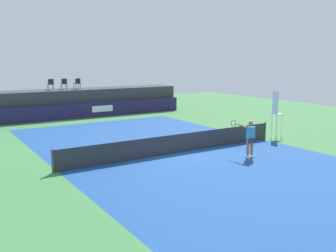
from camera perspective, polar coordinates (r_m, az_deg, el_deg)
ground_plane at (r=21.22m, az=-3.09°, el=-2.45°), size 48.00×48.00×0.00m
court_inner at (r=18.74m, az=1.47°, el=-4.11°), size 12.00×22.00×0.00m
sponsor_wall at (r=30.56m, az=-12.91°, el=2.29°), size 18.00×0.22×1.20m
spectator_platform at (r=32.19m, az=-14.05°, el=3.52°), size 18.00×2.80×2.20m
spectator_chair_far_left at (r=31.55m, az=-17.46°, el=6.14°), size 0.45×0.45×0.89m
spectator_chair_left at (r=31.84m, az=-15.57°, el=6.27°), size 0.47×0.47×0.89m
spectator_chair_center at (r=32.01m, az=-13.65°, el=6.37°), size 0.47×0.47×0.89m
umpire_chair at (r=23.11m, az=16.14°, el=2.19°), size 0.44×0.44×2.76m
tennis_net at (r=18.63m, az=1.48°, el=-2.70°), size 12.40×0.02×0.95m
net_post_near at (r=16.08m, az=-17.19°, el=-5.13°), size 0.10×0.10×1.00m
net_post_far at (r=22.64m, az=14.57°, el=-0.68°), size 0.10×0.10×1.00m
tennis_player at (r=18.10m, az=12.34°, el=-1.74°), size 0.63×1.16×1.77m
tennis_ball at (r=25.41m, az=-5.18°, el=-0.31°), size 0.07×0.07×0.07m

